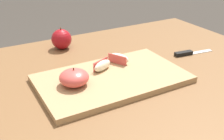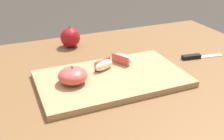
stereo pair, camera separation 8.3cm
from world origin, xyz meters
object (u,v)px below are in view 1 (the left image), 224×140
(apple_wedge_back, at_px, (119,58))
(apple_wedge_right, at_px, (102,65))
(paring_knife, at_px, (187,53))
(cutting_board, at_px, (112,79))
(apple_half_skin_up, at_px, (74,78))
(whole_apple_red_delicious, at_px, (61,39))

(apple_wedge_back, bearing_deg, apple_wedge_right, -162.95)
(apple_wedge_back, relative_size, paring_knife, 0.46)
(apple_wedge_right, relative_size, apple_wedge_back, 1.01)
(apple_wedge_right, xyz_separation_m, paring_knife, (0.35, -0.01, -0.03))
(cutting_board, bearing_deg, apple_wedge_back, 47.24)
(apple_wedge_right, distance_m, apple_wedge_back, 0.08)
(apple_half_skin_up, bearing_deg, cutting_board, -1.91)
(cutting_board, height_order, apple_wedge_back, apple_wedge_back)
(cutting_board, bearing_deg, paring_knife, 7.48)
(apple_half_skin_up, height_order, apple_wedge_right, apple_half_skin_up)
(cutting_board, relative_size, paring_knife, 2.75)
(apple_wedge_right, bearing_deg, whole_apple_red_delicious, 96.61)
(apple_wedge_back, distance_m, whole_apple_red_delicious, 0.28)
(cutting_board, relative_size, whole_apple_red_delicious, 5.18)
(apple_half_skin_up, bearing_deg, apple_wedge_back, 20.20)
(whole_apple_red_delicious, bearing_deg, paring_knife, -36.69)
(cutting_board, bearing_deg, apple_half_skin_up, 178.09)
(cutting_board, height_order, paring_knife, cutting_board)
(apple_wedge_right, relative_size, whole_apple_red_delicious, 0.88)
(apple_half_skin_up, relative_size, apple_wedge_back, 1.14)
(apple_half_skin_up, xyz_separation_m, paring_knife, (0.46, 0.04, -0.04))
(apple_half_skin_up, xyz_separation_m, apple_wedge_right, (0.11, 0.05, -0.01))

